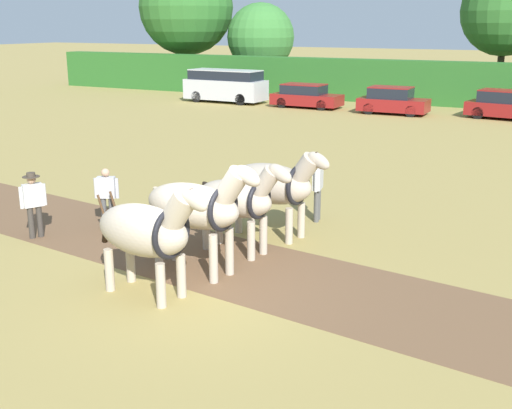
{
  "coord_description": "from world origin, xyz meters",
  "views": [
    {
      "loc": [
        6.44,
        -9.81,
        5.07
      ],
      "look_at": [
        0.05,
        2.57,
        1.1
      ],
      "focal_mm": 45.0,
      "sensor_mm": 36.0,
      "label": 1
    }
  ],
  "objects_px": {
    "tree_far_left": "(186,7)",
    "parked_car_center": "(506,105)",
    "draft_horse_trail_right": "(273,184)",
    "draft_horse_trail_left": "(238,199)",
    "tree_center_left": "(506,11)",
    "tree_left": "(261,37)",
    "draft_horse_lead_left": "(147,230)",
    "parked_van": "(225,86)",
    "parked_car_left": "(306,96)",
    "farmer_beside_team": "(318,184)",
    "draft_horse_lead_right": "(197,207)",
    "plow": "(133,227)",
    "parked_car_center_left": "(392,101)",
    "farmer_onlooker_left": "(33,200)",
    "farmer_at_plow": "(107,194)"
  },
  "relations": [
    {
      "from": "tree_center_left",
      "to": "parked_car_left",
      "type": "xyz_separation_m",
      "value": [
        -10.09,
        -8.49,
        -5.05
      ]
    },
    {
      "from": "draft_horse_trail_left",
      "to": "parked_van",
      "type": "height_order",
      "value": "draft_horse_trail_left"
    },
    {
      "from": "farmer_at_plow",
      "to": "farmer_onlooker_left",
      "type": "xyz_separation_m",
      "value": [
        -1.0,
        -1.48,
        0.07
      ]
    },
    {
      "from": "draft_horse_lead_right",
      "to": "farmer_onlooker_left",
      "type": "distance_m",
      "value": 4.74
    },
    {
      "from": "draft_horse_lead_right",
      "to": "tree_center_left",
      "type": "bearing_deg",
      "value": 94.93
    },
    {
      "from": "tree_center_left",
      "to": "draft_horse_trail_right",
      "type": "xyz_separation_m",
      "value": [
        -1.12,
        -31.64,
        -4.43
      ]
    },
    {
      "from": "tree_left",
      "to": "parked_van",
      "type": "relative_size",
      "value": 1.21
    },
    {
      "from": "draft_horse_trail_left",
      "to": "parked_van",
      "type": "distance_m",
      "value": 28.68
    },
    {
      "from": "tree_center_left",
      "to": "parked_van",
      "type": "xyz_separation_m",
      "value": [
        -15.86,
        -8.37,
        -4.66
      ]
    },
    {
      "from": "plow",
      "to": "parked_van",
      "type": "height_order",
      "value": "parked_van"
    },
    {
      "from": "farmer_onlooker_left",
      "to": "parked_van",
      "type": "height_order",
      "value": "parked_van"
    },
    {
      "from": "draft_horse_trail_left",
      "to": "parked_car_center_left",
      "type": "relative_size",
      "value": 0.67
    },
    {
      "from": "farmer_onlooker_left",
      "to": "parked_car_left",
      "type": "distance_m",
      "value": 26.22
    },
    {
      "from": "parked_car_left",
      "to": "draft_horse_trail_left",
      "type": "bearing_deg",
      "value": -69.47
    },
    {
      "from": "draft_horse_trail_right",
      "to": "parked_car_center_left",
      "type": "distance_m",
      "value": 23.06
    },
    {
      "from": "plow",
      "to": "farmer_beside_team",
      "type": "relative_size",
      "value": 0.97
    },
    {
      "from": "draft_horse_lead_left",
      "to": "draft_horse_trail_left",
      "type": "height_order",
      "value": "draft_horse_lead_left"
    },
    {
      "from": "draft_horse_lead_right",
      "to": "draft_horse_trail_left",
      "type": "distance_m",
      "value": 1.46
    },
    {
      "from": "farmer_beside_team",
      "to": "parked_car_left",
      "type": "relative_size",
      "value": 0.4
    },
    {
      "from": "tree_left",
      "to": "tree_center_left",
      "type": "distance_m",
      "value": 17.93
    },
    {
      "from": "tree_far_left",
      "to": "parked_car_center",
      "type": "relative_size",
      "value": 2.31
    },
    {
      "from": "draft_horse_trail_right",
      "to": "parked_car_center",
      "type": "relative_size",
      "value": 0.67
    },
    {
      "from": "tree_left",
      "to": "farmer_beside_team",
      "type": "relative_size",
      "value": 3.81
    },
    {
      "from": "farmer_at_plow",
      "to": "parked_van",
      "type": "bearing_deg",
      "value": 178.28
    },
    {
      "from": "farmer_beside_team",
      "to": "parked_car_center",
      "type": "height_order",
      "value": "farmer_beside_team"
    },
    {
      "from": "draft_horse_trail_right",
      "to": "farmer_onlooker_left",
      "type": "height_order",
      "value": "draft_horse_trail_right"
    },
    {
      "from": "tree_left",
      "to": "plow",
      "type": "relative_size",
      "value": 3.92
    },
    {
      "from": "tree_left",
      "to": "farmer_onlooker_left",
      "type": "relative_size",
      "value": 4.04
    },
    {
      "from": "draft_horse_lead_left",
      "to": "parked_car_center",
      "type": "relative_size",
      "value": 0.64
    },
    {
      "from": "parked_van",
      "to": "parked_car_center",
      "type": "bearing_deg",
      "value": 2.66
    },
    {
      "from": "parked_car_center_left",
      "to": "draft_horse_lead_left",
      "type": "bearing_deg",
      "value": -84.48
    },
    {
      "from": "farmer_beside_team",
      "to": "draft_horse_lead_right",
      "type": "bearing_deg",
      "value": -112.12
    },
    {
      "from": "draft_horse_trail_right",
      "to": "farmer_beside_team",
      "type": "bearing_deg",
      "value": 80.67
    },
    {
      "from": "draft_horse_trail_left",
      "to": "farmer_beside_team",
      "type": "relative_size",
      "value": 1.52
    },
    {
      "from": "draft_horse_trail_right",
      "to": "draft_horse_trail_left",
      "type": "bearing_deg",
      "value": -89.67
    },
    {
      "from": "tree_far_left",
      "to": "draft_horse_lead_right",
      "type": "distance_m",
      "value": 41.47
    },
    {
      "from": "farmer_at_plow",
      "to": "parked_car_left",
      "type": "relative_size",
      "value": 0.36
    },
    {
      "from": "draft_horse_trail_left",
      "to": "farmer_beside_team",
      "type": "xyz_separation_m",
      "value": [
        0.67,
        3.08,
        -0.25
      ]
    },
    {
      "from": "parked_van",
      "to": "parked_car_center_left",
      "type": "distance_m",
      "value": 11.3
    },
    {
      "from": "tree_far_left",
      "to": "draft_horse_lead_left",
      "type": "bearing_deg",
      "value": -57.87
    },
    {
      "from": "tree_center_left",
      "to": "plow",
      "type": "xyz_separation_m",
      "value": [
        -4.0,
        -33.45,
        -5.43
      ]
    },
    {
      "from": "draft_horse_trail_right",
      "to": "parked_car_left",
      "type": "bearing_deg",
      "value": 118.57
    },
    {
      "from": "tree_left",
      "to": "draft_horse_lead_left",
      "type": "bearing_deg",
      "value": -66.16
    },
    {
      "from": "draft_horse_lead_left",
      "to": "parked_van",
      "type": "height_order",
      "value": "draft_horse_lead_left"
    },
    {
      "from": "tree_left",
      "to": "parked_car_left",
      "type": "height_order",
      "value": "tree_left"
    },
    {
      "from": "tree_center_left",
      "to": "draft_horse_trail_left",
      "type": "distance_m",
      "value": 33.4
    },
    {
      "from": "tree_center_left",
      "to": "parked_car_center",
      "type": "relative_size",
      "value": 1.97
    },
    {
      "from": "tree_left",
      "to": "tree_center_left",
      "type": "height_order",
      "value": "tree_center_left"
    },
    {
      "from": "draft_horse_trail_right",
      "to": "parked_van",
      "type": "xyz_separation_m",
      "value": [
        -14.74,
        23.27,
        -0.23
      ]
    },
    {
      "from": "tree_center_left",
      "to": "draft_horse_trail_right",
      "type": "relative_size",
      "value": 2.97
    }
  ]
}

